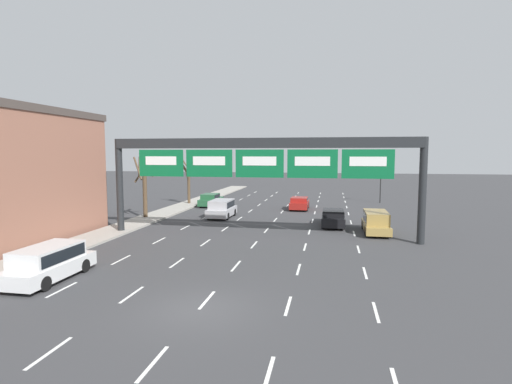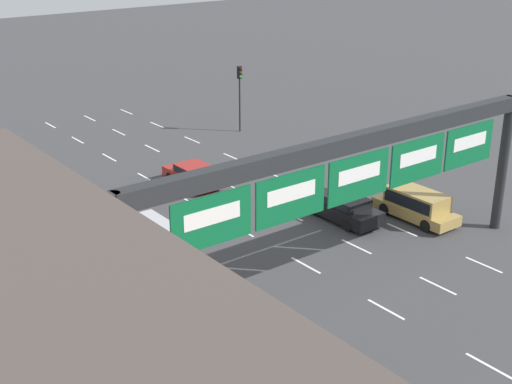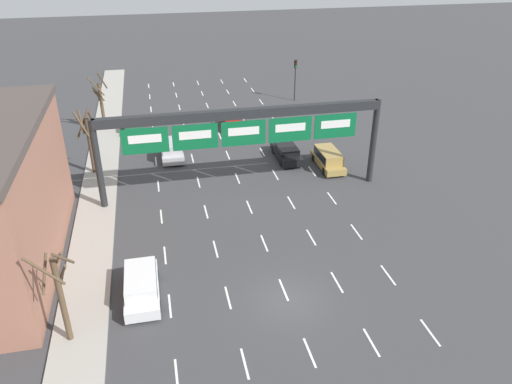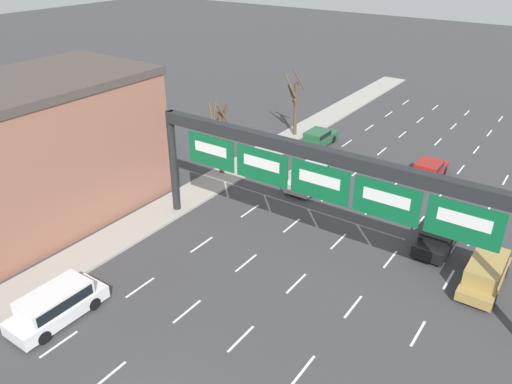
{
  "view_description": "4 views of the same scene",
  "coord_description": "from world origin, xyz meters",
  "px_view_note": "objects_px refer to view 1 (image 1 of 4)",
  "views": [
    {
      "loc": [
        4.87,
        -14.03,
        5.92
      ],
      "look_at": [
        -0.51,
        14.4,
        3.13
      ],
      "focal_mm": 28.0,
      "sensor_mm": 36.0,
      "label": 1
    },
    {
      "loc": [
        -19.84,
        -6.03,
        15.12
      ],
      "look_at": [
        -2.75,
        16.22,
        4.24
      ],
      "focal_mm": 50.0,
      "sensor_mm": 36.0,
      "label": 2
    },
    {
      "loc": [
        -6.48,
        -21.2,
        18.75
      ],
      "look_at": [
        0.29,
        9.97,
        1.8
      ],
      "focal_mm": 35.0,
      "sensor_mm": 36.0,
      "label": 3
    },
    {
      "loc": [
        10.44,
        -7.83,
        16.54
      ],
      "look_at": [
        -3.47,
        12.22,
        3.97
      ],
      "focal_mm": 35.0,
      "sensor_mm": 36.0,
      "label": 4
    }
  ],
  "objects_px": {
    "car_green": "(211,199)",
    "tree_bare_closest": "(144,184)",
    "suv_white": "(49,261)",
    "suv_silver": "(222,208)",
    "tree_bare_third": "(188,178)",
    "sign_gantry": "(260,157)",
    "traffic_light_near_gantry": "(381,174)",
    "suv_gold": "(376,221)",
    "car_red": "(299,203)",
    "car_black": "(333,217)"
  },
  "relations": [
    {
      "from": "traffic_light_near_gantry",
      "to": "tree_bare_third",
      "type": "distance_m",
      "value": 22.9
    },
    {
      "from": "car_green",
      "to": "traffic_light_near_gantry",
      "type": "relative_size",
      "value": 0.9
    },
    {
      "from": "tree_bare_third",
      "to": "tree_bare_closest",
      "type": "bearing_deg",
      "value": -92.35
    },
    {
      "from": "suv_silver",
      "to": "tree_bare_closest",
      "type": "bearing_deg",
      "value": -165.35
    },
    {
      "from": "tree_bare_closest",
      "to": "car_black",
      "type": "bearing_deg",
      "value": -2.13
    },
    {
      "from": "sign_gantry",
      "to": "traffic_light_near_gantry",
      "type": "height_order",
      "value": "sign_gantry"
    },
    {
      "from": "traffic_light_near_gantry",
      "to": "sign_gantry",
      "type": "bearing_deg",
      "value": -115.48
    },
    {
      "from": "sign_gantry",
      "to": "suv_gold",
      "type": "relative_size",
      "value": 4.62
    },
    {
      "from": "suv_silver",
      "to": "car_red",
      "type": "relative_size",
      "value": 1.05
    },
    {
      "from": "car_green",
      "to": "tree_bare_closest",
      "type": "distance_m",
      "value": 10.29
    },
    {
      "from": "sign_gantry",
      "to": "suv_gold",
      "type": "bearing_deg",
      "value": 21.77
    },
    {
      "from": "sign_gantry",
      "to": "suv_gold",
      "type": "xyz_separation_m",
      "value": [
        8.19,
        3.27,
        -4.76
      ]
    },
    {
      "from": "suv_gold",
      "to": "suv_silver",
      "type": "bearing_deg",
      "value": 159.85
    },
    {
      "from": "suv_silver",
      "to": "sign_gantry",
      "type": "bearing_deg",
      "value": -58.04
    },
    {
      "from": "car_green",
      "to": "suv_silver",
      "type": "height_order",
      "value": "suv_silver"
    },
    {
      "from": "car_black",
      "to": "car_red",
      "type": "height_order",
      "value": "car_black"
    },
    {
      "from": "car_red",
      "to": "suv_gold",
      "type": "bearing_deg",
      "value": -60.22
    },
    {
      "from": "suv_silver",
      "to": "car_red",
      "type": "xyz_separation_m",
      "value": [
        6.67,
        6.66,
        -0.21
      ]
    },
    {
      "from": "traffic_light_near_gantry",
      "to": "suv_white",
      "type": "bearing_deg",
      "value": -119.18
    },
    {
      "from": "sign_gantry",
      "to": "car_green",
      "type": "height_order",
      "value": "sign_gantry"
    },
    {
      "from": "car_green",
      "to": "tree_bare_closest",
      "type": "bearing_deg",
      "value": -109.78
    },
    {
      "from": "car_green",
      "to": "suv_gold",
      "type": "xyz_separation_m",
      "value": [
        16.68,
        -12.5,
        0.15
      ]
    },
    {
      "from": "sign_gantry",
      "to": "suv_silver",
      "type": "xyz_separation_m",
      "value": [
        -5.08,
        8.14,
        -4.75
      ]
    },
    {
      "from": "suv_white",
      "to": "suv_silver",
      "type": "xyz_separation_m",
      "value": [
        2.98,
        19.29,
        0.01
      ]
    },
    {
      "from": "traffic_light_near_gantry",
      "to": "car_red",
      "type": "bearing_deg",
      "value": -140.01
    },
    {
      "from": "sign_gantry",
      "to": "traffic_light_near_gantry",
      "type": "distance_m",
      "value": 24.95
    },
    {
      "from": "suv_silver",
      "to": "traffic_light_near_gantry",
      "type": "height_order",
      "value": "traffic_light_near_gantry"
    },
    {
      "from": "car_green",
      "to": "suv_silver",
      "type": "distance_m",
      "value": 8.36
    },
    {
      "from": "car_black",
      "to": "car_red",
      "type": "relative_size",
      "value": 1.22
    },
    {
      "from": "suv_white",
      "to": "car_black",
      "type": "xyz_separation_m",
      "value": [
        13.14,
        16.89,
        -0.18
      ]
    },
    {
      "from": "suv_gold",
      "to": "car_green",
      "type": "bearing_deg",
      "value": 143.16
    },
    {
      "from": "car_red",
      "to": "tree_bare_closest",
      "type": "xyz_separation_m",
      "value": [
        -13.46,
        -8.44,
        2.49
      ]
    },
    {
      "from": "car_black",
      "to": "suv_silver",
      "type": "bearing_deg",
      "value": 166.69
    },
    {
      "from": "suv_white",
      "to": "car_black",
      "type": "height_order",
      "value": "suv_white"
    },
    {
      "from": "car_green",
      "to": "car_black",
      "type": "relative_size",
      "value": 0.9
    },
    {
      "from": "car_green",
      "to": "car_red",
      "type": "bearing_deg",
      "value": -5.46
    },
    {
      "from": "suv_white",
      "to": "tree_bare_closest",
      "type": "bearing_deg",
      "value": 102.27
    },
    {
      "from": "car_green",
      "to": "traffic_light_near_gantry",
      "type": "height_order",
      "value": "traffic_light_near_gantry"
    },
    {
      "from": "sign_gantry",
      "to": "traffic_light_near_gantry",
      "type": "xyz_separation_m",
      "value": [
        10.69,
        22.44,
        -2.18
      ]
    },
    {
      "from": "car_black",
      "to": "car_red",
      "type": "xyz_separation_m",
      "value": [
        -3.49,
        9.07,
        -0.02
      ]
    },
    {
      "from": "suv_gold",
      "to": "car_black",
      "type": "xyz_separation_m",
      "value": [
        -3.11,
        2.47,
        -0.18
      ]
    },
    {
      "from": "tree_bare_closest",
      "to": "sign_gantry",
      "type": "bearing_deg",
      "value": -28.22
    },
    {
      "from": "tree_bare_closest",
      "to": "tree_bare_third",
      "type": "relative_size",
      "value": 0.92
    },
    {
      "from": "suv_gold",
      "to": "car_black",
      "type": "height_order",
      "value": "suv_gold"
    },
    {
      "from": "car_green",
      "to": "car_black",
      "type": "distance_m",
      "value": 16.88
    },
    {
      "from": "sign_gantry",
      "to": "car_red",
      "type": "xyz_separation_m",
      "value": [
        1.59,
        14.81,
        -4.96
      ]
    },
    {
      "from": "car_green",
      "to": "suv_gold",
      "type": "height_order",
      "value": "suv_gold"
    },
    {
      "from": "sign_gantry",
      "to": "tree_bare_closest",
      "type": "relative_size",
      "value": 3.87
    },
    {
      "from": "tree_bare_third",
      "to": "suv_silver",
      "type": "bearing_deg",
      "value": -53.13
    },
    {
      "from": "suv_white",
      "to": "car_red",
      "type": "height_order",
      "value": "suv_white"
    }
  ]
}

